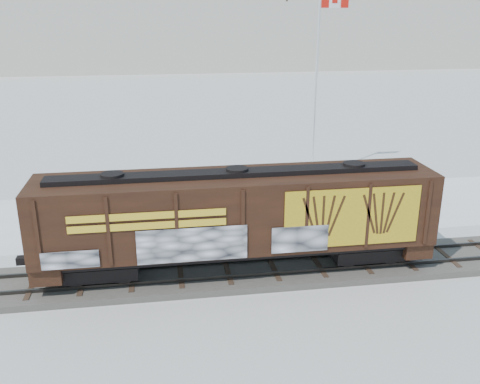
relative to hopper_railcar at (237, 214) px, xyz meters
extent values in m
plane|color=white|center=(1.57, 0.01, -2.82)|extent=(500.00, 500.00, 0.00)
cube|color=#59544C|center=(1.57, 0.01, -2.68)|extent=(50.00, 3.40, 0.28)
cube|color=#33302D|center=(1.57, -0.71, -2.47)|extent=(50.00, 0.10, 0.15)
cube|color=#33302D|center=(1.57, 0.73, -2.47)|extent=(50.00, 0.10, 0.15)
cube|color=white|center=(1.57, 7.51, -2.81)|extent=(40.00, 8.00, 0.03)
cube|color=white|center=(1.57, 95.01, 3.18)|extent=(360.00, 40.00, 12.00)
cube|color=white|center=(1.57, 125.01, 9.18)|extent=(360.00, 40.00, 24.00)
cube|color=black|center=(-5.64, 0.01, -1.94)|extent=(3.00, 2.00, 0.90)
cube|color=black|center=(5.64, 0.01, -1.94)|extent=(3.00, 2.00, 0.90)
cylinder|color=black|center=(-6.59, -0.77, -1.94)|extent=(0.90, 0.12, 0.90)
cube|color=black|center=(0.00, 0.01, -1.42)|extent=(16.40, 2.40, 0.25)
cube|color=black|center=(0.00, 0.01, 0.20)|extent=(16.40, 3.00, 2.99)
cube|color=black|center=(0.00, 0.01, 1.80)|extent=(15.09, 0.90, 0.20)
cube|color=gold|center=(4.42, -1.53, 0.20)|extent=(5.58, 0.03, 2.42)
cube|color=gold|center=(-3.61, -1.53, 0.55)|extent=(5.90, 0.02, 0.70)
cube|color=white|center=(-1.97, -1.54, -0.54)|extent=(4.26, 0.03, 1.40)
cylinder|color=silver|center=(7.06, 13.03, -2.72)|extent=(0.90, 0.90, 0.20)
cylinder|color=silver|center=(7.06, 13.03, 3.24)|extent=(0.14, 0.14, 12.12)
imported|color=silver|center=(0.74, 5.72, -2.01)|extent=(4.94, 3.32, 1.56)
imported|color=white|center=(4.14, 6.35, -2.09)|extent=(4.44, 2.23, 1.40)
imported|color=black|center=(7.22, 6.63, -2.07)|extent=(5.34, 3.39, 1.44)
camera|label=1|loc=(-3.04, -20.37, 8.09)|focal=40.00mm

